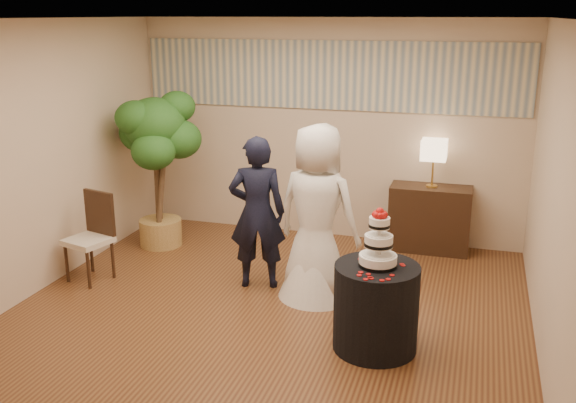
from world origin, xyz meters
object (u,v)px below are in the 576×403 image
(wedding_cake, at_px, (379,237))
(table_lamp, at_px, (433,164))
(side_chair, at_px, (88,238))
(groom, at_px, (257,213))
(cake_table, at_px, (376,307))
(console, at_px, (430,219))
(ficus_tree, at_px, (157,169))
(bride, at_px, (317,213))

(wedding_cake, bearing_deg, table_lamp, 84.86)
(wedding_cake, height_order, side_chair, wedding_cake)
(table_lamp, bearing_deg, wedding_cake, -95.14)
(groom, xyz_separation_m, side_chair, (-1.82, -0.40, -0.34))
(cake_table, height_order, side_chair, side_chair)
(console, height_order, ficus_tree, ficus_tree)
(wedding_cake, distance_m, side_chair, 3.36)
(bride, relative_size, ficus_tree, 0.92)
(bride, height_order, cake_table, bride)
(groom, distance_m, console, 2.38)
(bride, bearing_deg, table_lamp, -108.00)
(table_lamp, bearing_deg, side_chair, -149.73)
(cake_table, distance_m, side_chair, 3.31)
(bride, relative_size, wedding_cake, 3.50)
(table_lamp, bearing_deg, ficus_tree, -166.23)
(bride, xyz_separation_m, cake_table, (0.77, -0.92, -0.52))
(groom, relative_size, cake_table, 2.12)
(groom, relative_size, wedding_cake, 3.17)
(cake_table, relative_size, side_chair, 0.79)
(wedding_cake, bearing_deg, side_chair, 169.74)
(wedding_cake, xyz_separation_m, ficus_tree, (-3.04, 1.83, -0.05))
(cake_table, distance_m, ficus_tree, 3.60)
(table_lamp, height_order, side_chair, table_lamp)
(console, distance_m, ficus_tree, 3.42)
(bride, height_order, table_lamp, bride)
(groom, bearing_deg, bride, 158.12)
(cake_table, bearing_deg, table_lamp, 84.86)
(bride, relative_size, table_lamp, 3.13)
(console, distance_m, side_chair, 4.05)
(bride, xyz_separation_m, table_lamp, (1.00, 1.71, 0.20))
(ficus_tree, bearing_deg, groom, -27.45)
(wedding_cake, relative_size, console, 0.53)
(wedding_cake, xyz_separation_m, side_chair, (-3.26, 0.59, -0.55))
(groom, height_order, table_lamp, groom)
(cake_table, bearing_deg, ficus_tree, 149.00)
(console, bearing_deg, ficus_tree, -166.57)
(cake_table, xyz_separation_m, side_chair, (-3.26, 0.59, 0.10))
(bride, bearing_deg, side_chair, 19.80)
(bride, height_order, side_chair, bride)
(cake_table, distance_m, console, 2.64)
(bride, xyz_separation_m, console, (1.00, 1.71, -0.50))
(cake_table, xyz_separation_m, table_lamp, (0.24, 2.63, 0.72))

